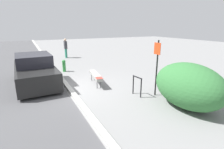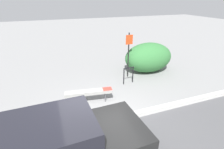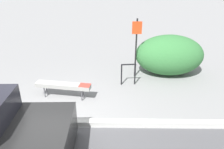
{
  "view_description": "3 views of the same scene",
  "coord_description": "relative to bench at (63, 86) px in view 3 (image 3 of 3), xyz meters",
  "views": [
    {
      "loc": [
        7.78,
        -1.61,
        2.85
      ],
      "look_at": [
        1.26,
        1.66,
        0.8
      ],
      "focal_mm": 28.0,
      "sensor_mm": 36.0,
      "label": 1
    },
    {
      "loc": [
        -1.3,
        -4.46,
        3.88
      ],
      "look_at": [
        1.09,
        1.88,
        0.84
      ],
      "focal_mm": 28.0,
      "sensor_mm": 36.0,
      "label": 2
    },
    {
      "loc": [
        1.63,
        -4.85,
        3.81
      ],
      "look_at": [
        1.54,
        1.33,
        0.9
      ],
      "focal_mm": 35.0,
      "sensor_mm": 36.0,
      "label": 3
    }
  ],
  "objects": [
    {
      "name": "shrub_hedge",
      "position": [
        3.85,
        1.99,
        0.35
      ],
      "size": [
        2.7,
        1.77,
        1.61
      ],
      "color": "#337038",
      "rests_on": "ground_plane"
    },
    {
      "name": "bench",
      "position": [
        0.0,
        0.0,
        0.0
      ],
      "size": [
        1.85,
        0.57,
        0.53
      ],
      "rotation": [
        0.0,
        0.0,
        -0.15
      ],
      "color": "#515156",
      "rests_on": "ground_plane"
    },
    {
      "name": "sign_post",
      "position": [
        2.48,
        1.69,
        0.93
      ],
      "size": [
        0.36,
        0.08,
        2.3
      ],
      "color": "black",
      "rests_on": "ground_plane"
    },
    {
      "name": "ground_plane",
      "position": [
        0.05,
        -1.41,
        -0.45
      ],
      "size": [
        60.0,
        60.0,
        0.0
      ],
      "primitive_type": "plane",
      "color": "gray"
    },
    {
      "name": "bike_rack",
      "position": [
        2.17,
        0.99,
        0.05
      ],
      "size": [
        0.55,
        0.1,
        0.83
      ],
      "rotation": [
        0.0,
        0.0,
        0.09
      ],
      "color": "black",
      "rests_on": "ground_plane"
    },
    {
      "name": "curb",
      "position": [
        0.05,
        -1.41,
        -0.39
      ],
      "size": [
        60.0,
        0.2,
        0.13
      ],
      "color": "#B7B7B2",
      "rests_on": "ground_plane"
    }
  ]
}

